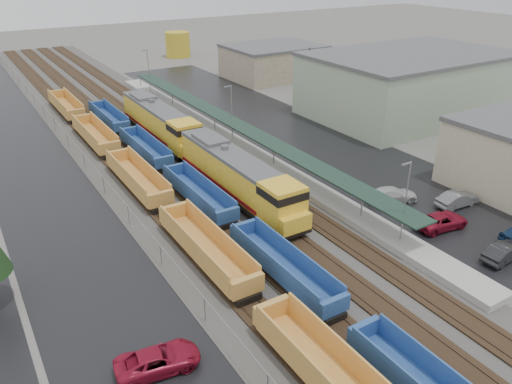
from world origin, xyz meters
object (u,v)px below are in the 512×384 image
(well_string_yellow, at_px, (167,209))
(parked_car_west_c, at_px, (158,360))
(parked_car_east_b, at_px, (441,221))
(storage_tank, at_px, (178,44))
(parked_car_east_e, at_px, (457,199))
(parked_car_east_c, at_px, (393,195))
(locomotive_lead, at_px, (239,177))
(parked_car_east_a, at_px, (504,252))
(well_string_blue, at_px, (235,226))
(locomotive_trail, at_px, (161,123))

(well_string_yellow, distance_m, parked_car_west_c, 19.23)
(parked_car_west_c, xyz_separation_m, parked_car_east_b, (29.07, 2.68, 0.00))
(well_string_yellow, xyz_separation_m, parked_car_east_b, (21.11, -14.82, -0.46))
(storage_tank, xyz_separation_m, parked_car_east_e, (-8.40, -88.35, -2.17))
(parked_car_east_b, height_order, parked_car_east_c, parked_car_east_c)
(locomotive_lead, xyz_separation_m, parked_car_east_a, (13.25, -21.30, -1.86))
(locomotive_lead, distance_m, storage_tank, 79.99)
(parked_car_east_a, relative_size, parked_car_east_c, 0.89)
(parked_car_west_c, height_order, parked_car_east_b, parked_car_east_b)
(parked_car_west_c, distance_m, parked_car_east_b, 29.19)
(parked_car_west_c, bearing_deg, well_string_yellow, -16.96)
(well_string_blue, distance_m, parked_car_west_c, 16.54)
(parked_car_east_b, bearing_deg, well_string_blue, 70.08)
(storage_tank, bearing_deg, parked_car_east_e, -95.43)
(locomotive_trail, relative_size, parked_car_east_e, 4.64)
(storage_tank, bearing_deg, locomotive_trail, -115.83)
(well_string_yellow, bearing_deg, parked_car_east_a, -44.93)
(locomotive_lead, relative_size, well_string_blue, 0.25)
(parked_car_east_c, height_order, parked_car_east_e, parked_car_east_e)
(parked_car_west_c, bearing_deg, parked_car_east_c, -65.31)
(parked_car_east_a, distance_m, parked_car_east_e, 9.70)
(parked_car_west_c, distance_m, parked_car_east_a, 29.44)
(storage_tank, height_order, parked_car_west_c, storage_tank)
(storage_tank, bearing_deg, well_string_yellow, -114.45)
(locomotive_lead, bearing_deg, well_string_yellow, -179.22)
(well_string_blue, relative_size, parked_car_east_e, 18.86)
(locomotive_lead, distance_m, parked_car_east_e, 22.17)
(well_string_blue, xyz_separation_m, parked_car_east_b, (17.11, -8.74, -0.38))
(locomotive_trail, relative_size, parked_car_east_c, 4.26)
(well_string_blue, height_order, parked_car_east_e, well_string_blue)
(parked_car_east_b, bearing_deg, parked_car_west_c, 102.40)
(locomotive_lead, relative_size, parked_car_east_c, 4.26)
(locomotive_trail, xyz_separation_m, parked_car_east_e, (17.98, -33.84, -1.84))
(parked_car_east_b, bearing_deg, well_string_yellow, 62.07)
(parked_car_east_c, distance_m, parked_car_east_e, 6.33)
(locomotive_trail, xyz_separation_m, well_string_yellow, (-8.00, -21.11, -1.42))
(well_string_yellow, distance_m, parked_car_east_e, 28.93)
(locomotive_lead, xyz_separation_m, parked_car_east_c, (13.33, -8.55, -1.87))
(locomotive_trail, bearing_deg, parked_car_east_b, -69.95)
(well_string_blue, relative_size, parked_car_east_a, 19.38)
(parked_car_east_c, bearing_deg, locomotive_trail, 46.31)
(storage_tank, distance_m, parked_car_east_c, 85.10)
(locomotive_trail, xyz_separation_m, parked_car_east_a, (13.25, -42.30, -1.86))
(well_string_blue, bearing_deg, well_string_yellow, 123.35)
(locomotive_lead, distance_m, parked_car_west_c, 23.84)
(locomotive_trail, distance_m, parked_car_west_c, 41.82)
(locomotive_trail, distance_m, parked_car_east_c, 32.47)
(well_string_yellow, xyz_separation_m, parked_car_east_c, (21.33, -8.44, -0.45))
(storage_tank, bearing_deg, parked_car_west_c, -114.45)
(parked_car_east_e, bearing_deg, parked_car_east_a, 154.42)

